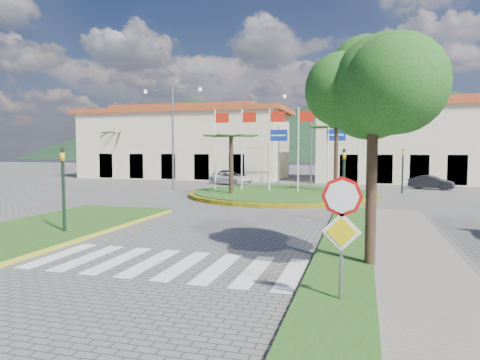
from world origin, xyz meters
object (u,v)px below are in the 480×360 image
(stop_sign, at_px, (342,220))
(deciduous_tree, at_px, (374,71))
(roundabout_island, at_px, (282,193))
(car_dark_b, at_px, (431,182))
(car_dark_a, at_px, (231,175))
(white_van, at_px, (231,178))

(stop_sign, distance_m, deciduous_tree, 4.59)
(roundabout_island, height_order, car_dark_b, roundabout_island)
(stop_sign, relative_size, car_dark_b, 0.79)
(stop_sign, bearing_deg, car_dark_a, 110.95)
(car_dark_a, bearing_deg, stop_sign, -161.66)
(stop_sign, height_order, deciduous_tree, deciduous_tree)
(roundabout_island, relative_size, stop_sign, 4.79)
(white_van, xyz_separation_m, car_dark_a, (-1.16, 3.86, 0.05))
(car_dark_b, bearing_deg, deciduous_tree, -172.63)
(stop_sign, relative_size, car_dark_a, 0.74)
(roundabout_island, xyz_separation_m, white_van, (-6.16, 8.00, 0.39))
(roundabout_island, bearing_deg, stop_sign, -76.27)
(white_van, height_order, car_dark_b, white_van)
(white_van, relative_size, car_dark_a, 1.13)
(white_van, distance_m, car_dark_a, 4.03)
(stop_sign, relative_size, white_van, 0.66)
(deciduous_tree, relative_size, white_van, 1.68)
(white_van, distance_m, car_dark_b, 16.64)
(deciduous_tree, height_order, car_dark_b, deciduous_tree)
(deciduous_tree, height_order, car_dark_a, deciduous_tree)
(car_dark_b, bearing_deg, stop_sign, -172.62)
(roundabout_island, relative_size, car_dark_b, 3.79)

